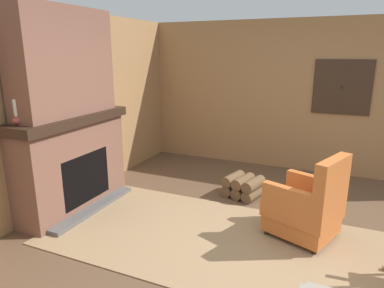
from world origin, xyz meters
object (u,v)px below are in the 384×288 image
at_px(firewood_stack, 243,186).
at_px(storage_case, 82,105).
at_px(armchair, 307,208).
at_px(oil_lamp_vase, 18,116).

distance_m(firewood_stack, storage_case, 2.41).
relative_size(armchair, firewood_stack, 1.66).
distance_m(oil_lamp_vase, storage_case, 0.96).
height_order(firewood_stack, oil_lamp_vase, oil_lamp_vase).
xyz_separation_m(firewood_stack, storage_case, (-1.93, -0.89, 1.13)).
distance_m(armchair, oil_lamp_vase, 3.17).
height_order(firewood_stack, storage_case, storage_case).
bearing_deg(oil_lamp_vase, storage_case, 89.99).
height_order(oil_lamp_vase, storage_case, oil_lamp_vase).
distance_m(armchair, storage_case, 2.98).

